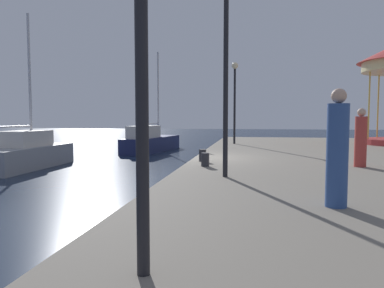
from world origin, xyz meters
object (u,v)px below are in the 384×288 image
Objects in this scene: sailboat_grey at (24,153)px; bollard_south at (205,160)px; lamp_post_mid_promenade at (226,44)px; lamp_post_far_end at (235,89)px; bollard_north at (203,155)px; sailboat_navy at (151,141)px; person_far_corner at (361,140)px; person_near_carousel at (337,152)px.

bollard_south is at bearing -25.40° from sailboat_grey.
lamp_post_mid_promenade is 1.06× the size of lamp_post_far_end.
lamp_post_far_end is at bearing 85.68° from bollard_north.
lamp_post_far_end is (5.65, -3.08, 3.16)m from sailboat_navy.
person_far_corner is (9.76, -12.17, 0.93)m from sailboat_navy.
sailboat_navy is 7.17m from lamp_post_far_end.
sailboat_grey is 14.38m from person_near_carousel.
sailboat_navy reaches higher than bollard_south.
lamp_post_far_end is at bearing -28.56° from sailboat_navy.
sailboat_grey is at bearing 142.47° from person_near_carousel.
lamp_post_mid_promenade is 4.40m from bollard_north.
sailboat_grey reaches higher than person_near_carousel.
sailboat_navy is 1.42× the size of lamp_post_mid_promenade.
bollard_south is at bearing -67.69° from sailboat_navy.
bollard_south and bollard_north have the same top height.
sailboat_navy is at bearing 128.74° from person_far_corner.
sailboat_navy is 3.52× the size of person_near_carousel.
person_near_carousel is at bearing -54.30° from lamp_post_mid_promenade.
sailboat_navy is 16.16m from lamp_post_mid_promenade.
sailboat_navy reaches higher than lamp_post_mid_promenade.
sailboat_navy is at bearing 112.20° from lamp_post_mid_promenade.
person_near_carousel is at bearing -80.81° from lamp_post_far_end.
lamp_post_mid_promenade is 5.12m from person_far_corner.
sailboat_grey is 4.03× the size of person_far_corner.
person_far_corner is (3.78, 2.48, -2.40)m from lamp_post_mid_promenade.
lamp_post_mid_promenade is (9.38, -5.96, 3.34)m from sailboat_grey.
sailboat_grey is 9.58m from bollard_south.
bollard_south is (5.25, -12.79, 0.33)m from sailboat_navy.
person_far_corner is at bearing -14.83° from sailboat_grey.
lamp_post_mid_promenade is 11.57m from lamp_post_far_end.
sailboat_navy is at bearing 114.59° from person_near_carousel.
bollard_north is (8.41, -2.88, 0.34)m from sailboat_grey.
lamp_post_mid_promenade is 4.12m from person_near_carousel.
lamp_post_mid_promenade is at bearing -32.43° from sailboat_grey.
bollard_north is (-0.97, 3.08, -3.00)m from lamp_post_mid_promenade.
sailboat_navy reaches higher than person_far_corner.
person_near_carousel is (11.37, -8.74, 1.04)m from sailboat_grey.
person_far_corner reaches higher than bollard_south.
sailboat_navy is 12.61m from bollard_north.
person_near_carousel is (2.96, -5.85, 0.70)m from bollard_north.
sailboat_grey is at bearing 154.60° from bollard_south.
sailboat_grey reaches higher than bollard_south.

